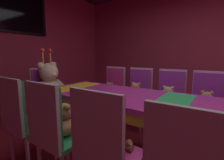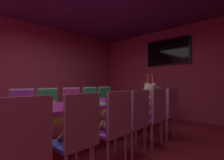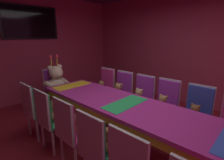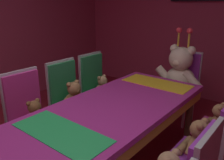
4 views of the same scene
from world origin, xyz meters
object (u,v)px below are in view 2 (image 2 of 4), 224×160
object	(u,v)px
teddy_left_1	(26,112)
teddy_right_2	(107,122)
throne_chair	(153,101)
chair_left_4	(92,103)
teddy_right_3	(129,115)
teddy_right_1	(71,131)
teddy_left_2	(53,109)
chair_right_4	(155,112)
chair_right_5	(169,108)
chair_left_2	(49,108)
teddy_left_3	(77,107)
teddy_left_5	(110,103)
chair_right_2	(115,122)
chair_left_3	(73,105)
king_teddy_bear	(149,96)
chair_right_1	(79,131)
chair_left_1	(23,111)
chair_right_3	(137,116)
teddy_right_0	(18,142)
teddy_right_5	(162,109)
chair_left_5	(107,101)
wall_tv	(167,52)
teddy_left_4	(96,103)
teddy_right_4	(147,111)
banquet_table	(88,108)

from	to	relation	value
teddy_left_1	teddy_right_2	size ratio (longest dim) A/B	1.16
teddy_left_1	throne_chair	distance (m)	3.05
chair_left_4	teddy_right_3	world-z (taller)	chair_left_4
teddy_right_1	teddy_right_3	size ratio (longest dim) A/B	0.89
teddy_right_3	teddy_left_2	bearing A→B (deg)	20.65
chair_right_4	chair_right_5	distance (m)	0.53
chair_left_2	teddy_left_3	size ratio (longest dim) A/B	3.52
teddy_left_5	chair_right_2	bearing A→B (deg)	-43.64
chair_left_4	chair_right_5	distance (m)	1.81
chair_left_3	king_teddy_bear	distance (m)	1.98
chair_right_2	chair_right_5	size ratio (longest dim) A/B	1.00
chair_left_3	chair_right_1	world-z (taller)	same
teddy_left_2	chair_right_2	distance (m)	1.60
chair_left_1	chair_left_4	distance (m)	1.55
teddy_left_3	teddy_left_1	bearing A→B (deg)	-90.49
teddy_left_5	chair_left_3	bearing A→B (deg)	-96.36
chair_right_1	teddy_left_1	bearing A→B (deg)	-0.31
teddy_left_2	chair_left_1	bearing A→B (deg)	-106.01
chair_right_3	chair_right_4	size ratio (longest dim) A/B	1.00
chair_right_2	teddy_right_2	bearing A→B (deg)	0.00
teddy_right_0	chair_right_3	size ratio (longest dim) A/B	0.28
teddy_left_1	teddy_left_5	xyz separation A→B (m)	(-0.02, 2.06, -0.03)
chair_right_4	throne_chair	size ratio (longest dim) A/B	1.00
teddy_right_0	teddy_right_2	xyz separation A→B (m)	(0.04, 1.05, 0.01)
teddy_right_2	teddy_right_5	bearing A→B (deg)	-89.59
chair_right_2	teddy_right_5	xyz separation A→B (m)	(-0.15, 1.54, -0.03)
chair_left_5	teddy_right_0	xyz separation A→B (m)	(1.57, -2.58, -0.03)
teddy_right_2	teddy_right_5	world-z (taller)	teddy_right_2
chair_left_2	chair_right_3	xyz separation A→B (m)	(1.73, 0.54, 0.00)
chair_right_1	teddy_right_1	bearing A→B (deg)	0.00
king_teddy_bear	wall_tv	size ratio (longest dim) A/B	0.61
chair_right_3	teddy_left_1	bearing A→B (deg)	32.92
chair_right_2	throne_chair	bearing A→B (deg)	-70.12
teddy_right_0	teddy_left_4	bearing A→B (deg)	-55.66
teddy_left_5	chair_right_4	size ratio (longest dim) A/B	0.28
chair_left_1	chair_right_5	distance (m)	2.70
teddy_right_4	teddy_right_3	bearing A→B (deg)	89.62
banquet_table	chair_right_2	size ratio (longest dim) A/B	3.36
chair_right_2	teddy_right_2	size ratio (longest dim) A/B	3.32
teddy_right_1	teddy_right_3	xyz separation A→B (m)	(-0.01, 1.03, 0.01)
chair_left_3	teddy_right_4	size ratio (longest dim) A/B	3.07
teddy_left_3	throne_chair	size ratio (longest dim) A/B	0.28
teddy_right_2	chair_right_5	bearing A→B (deg)	-94.85
chair_left_2	chair_right_3	bearing A→B (deg)	17.41
teddy_left_2	teddy_left_5	bearing A→B (deg)	90.25
teddy_right_2	chair_right_3	xyz separation A→B (m)	(0.12, 0.49, 0.02)
teddy_left_2	teddy_right_4	bearing A→B (deg)	36.56
teddy_right_0	teddy_right_5	size ratio (longest dim) A/B	1.02
chair_left_2	teddy_left_4	distance (m)	1.09
chair_left_2	teddy_right_0	xyz separation A→B (m)	(1.57, -1.00, -0.03)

